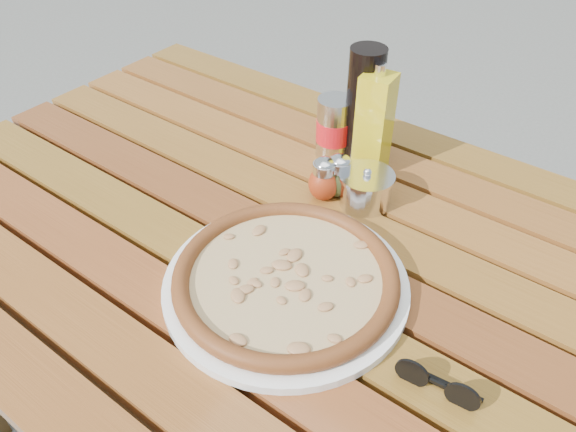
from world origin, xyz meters
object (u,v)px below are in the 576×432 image
Objects in this scene: soda_can at (334,128)px; olive_oil_cruet at (374,124)px; dark_bottle at (364,106)px; pizza at (286,277)px; pepper_shaker at (324,180)px; oregano_shaker at (339,177)px; sunglasses at (437,384)px; plate at (286,284)px; parmesan_tin at (366,188)px; table at (281,269)px.

soda_can is 0.57× the size of olive_oil_cruet.
pizza is at bearing -75.19° from dark_bottle.
dark_bottle is at bearing 104.81° from pizza.
dark_bottle is (-0.02, 0.15, 0.07)m from pepper_shaker.
pepper_shaker is 0.03m from oregano_shaker.
oregano_shaker is 0.74× the size of sunglasses.
plate is 0.25m from oregano_shaker.
soda_can is (-0.08, 0.10, 0.02)m from oregano_shaker.
parmesan_tin reaches higher than sunglasses.
plate is 3.00× the size of soda_can.
dark_bottle is at bearing 148.74° from olive_oil_cruet.
pepper_shaker is 0.74× the size of sunglasses.
pepper_shaker is at bearing -98.66° from olive_oil_cruet.
dark_bottle reaches higher than oregano_shaker.
sunglasses is at bearing -36.01° from pepper_shaker.
olive_oil_cruet is at bearing -31.26° from dark_bottle.
olive_oil_cruet is (0.00, 0.10, 0.06)m from oregano_shaker.
table is 11.67× the size of soda_can.
parmesan_tin is (0.05, 0.01, -0.01)m from oregano_shaker.
sunglasses is at bearing -6.21° from pizza.
plate is at bearing -75.19° from dark_bottle.
plate is 0.37m from soda_can.
pizza is 4.07× the size of sunglasses.
pepper_shaker is 0.39× the size of olive_oil_cruet.
pizza is at bearing -69.72° from pepper_shaker.
dark_bottle is (-0.03, 0.13, 0.07)m from oregano_shaker.
sunglasses is (0.39, -0.37, -0.04)m from soda_can.
oregano_shaker is 0.37× the size of dark_bottle.
soda_can is (-0.14, 0.34, 0.05)m from plate.
soda_can reaches higher than pepper_shaker.
table is at bearing 131.46° from plate.
pizza is at bearing 168.36° from sunglasses.
dark_bottle reaches higher than pizza.
olive_oil_cruet is (0.08, 0.00, 0.04)m from soda_can.
olive_oil_cruet reaches higher than oregano_shaker.
parmesan_tin is 0.38m from sunglasses.
sunglasses is at bearing -40.01° from oregano_shaker.
oregano_shaker is (-0.06, 0.24, 0.02)m from pizza.
pepper_shaker is (-0.00, 0.13, 0.11)m from table.
olive_oil_cruet is (0.04, -0.02, -0.01)m from dark_bottle.
dark_bottle reaches higher than sunglasses.
dark_bottle is (-0.02, 0.28, 0.19)m from table.
soda_can is 0.16m from parmesan_tin.
olive_oil_cruet is (-0.06, 0.34, 0.09)m from plate.
table is 0.31m from olive_oil_cruet.
soda_can is 0.99× the size of parmesan_tin.
oregano_shaker reaches higher than parmesan_tin.
table is 6.67× the size of olive_oil_cruet.
parmesan_tin is at bearing 128.83° from sunglasses.
pepper_shaker reaches higher than table.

